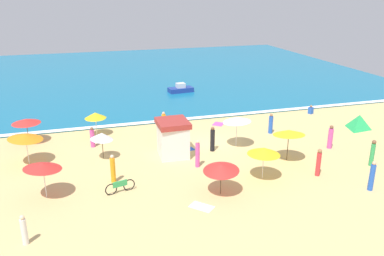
{
  "coord_description": "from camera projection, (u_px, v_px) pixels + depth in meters",
  "views": [
    {
      "loc": [
        -9.31,
        -26.57,
        11.21
      ],
      "look_at": [
        -0.86,
        1.81,
        0.8
      ],
      "focal_mm": 37.17,
      "sensor_mm": 36.0,
      "label": 1
    }
  ],
  "objects": [
    {
      "name": "ground_plane",
      "position": [
        210.0,
        144.0,
        30.25
      ],
      "size": [
        60.0,
        60.0,
        0.0
      ],
      "primitive_type": "plane",
      "color": "#D8B775"
    },
    {
      "name": "ocean_water",
      "position": [
        145.0,
        73.0,
        55.55
      ],
      "size": [
        60.0,
        44.0,
        0.1
      ],
      "primitive_type": "cube",
      "color": "#146B93",
      "rests_on": "ground_plane"
    },
    {
      "name": "wave_breaker_foam",
      "position": [
        187.0,
        119.0,
        35.91
      ],
      "size": [
        57.0,
        0.7,
        0.01
      ],
      "primitive_type": "cube",
      "color": "white",
      "rests_on": "ocean_water"
    },
    {
      "name": "lifeguard_cabana",
      "position": [
        173.0,
        138.0,
        27.85
      ],
      "size": [
        2.12,
        2.4,
        2.6
      ],
      "color": "white",
      "rests_on": "ground_plane"
    },
    {
      "name": "beach_umbrella_0",
      "position": [
        26.0,
        121.0,
        29.96
      ],
      "size": [
        2.56,
        2.56,
        1.97
      ],
      "color": "#4C3823",
      "rests_on": "ground_plane"
    },
    {
      "name": "beach_umbrella_1",
      "position": [
        289.0,
        132.0,
        26.79
      ],
      "size": [
        2.37,
        2.39,
        2.33
      ],
      "color": "#4C3823",
      "rests_on": "ground_plane"
    },
    {
      "name": "beach_umbrella_2",
      "position": [
        237.0,
        119.0,
        29.19
      ],
      "size": [
        2.92,
        2.91,
        2.4
      ],
      "color": "silver",
      "rests_on": "ground_plane"
    },
    {
      "name": "beach_umbrella_3",
      "position": [
        264.0,
        151.0,
        24.22
      ],
      "size": [
        2.59,
        2.58,
        2.09
      ],
      "color": "silver",
      "rests_on": "ground_plane"
    },
    {
      "name": "beach_umbrella_4",
      "position": [
        221.0,
        167.0,
        22.43
      ],
      "size": [
        2.95,
        2.96,
        2.0
      ],
      "color": "#4C3823",
      "rests_on": "ground_plane"
    },
    {
      "name": "beach_umbrella_5",
      "position": [
        95.0,
        115.0,
        31.52
      ],
      "size": [
        1.9,
        1.9,
        1.95
      ],
      "color": "silver",
      "rests_on": "ground_plane"
    },
    {
      "name": "beach_umbrella_6",
      "position": [
        25.0,
        137.0,
        26.31
      ],
      "size": [
        2.44,
        2.41,
        2.24
      ],
      "color": "silver",
      "rests_on": "ground_plane"
    },
    {
      "name": "beach_umbrella_7",
      "position": [
        102.0,
        136.0,
        27.14
      ],
      "size": [
        1.88,
        1.85,
        2.0
      ],
      "color": "#4C3823",
      "rests_on": "ground_plane"
    },
    {
      "name": "beach_umbrella_8",
      "position": [
        43.0,
        166.0,
        21.93
      ],
      "size": [
        2.69,
        2.67,
        2.25
      ],
      "color": "silver",
      "rests_on": "ground_plane"
    },
    {
      "name": "beach_tent",
      "position": [
        359.0,
        121.0,
        33.66
      ],
      "size": [
        2.8,
        2.71,
        1.16
      ],
      "color": "green",
      "rests_on": "ground_plane"
    },
    {
      "name": "parked_bicycle",
      "position": [
        120.0,
        186.0,
        23.01
      ],
      "size": [
        1.78,
        0.5,
        0.76
      ],
      "color": "black",
      "rests_on": "ground_plane"
    },
    {
      "name": "beachgoer_0",
      "position": [
        271.0,
        124.0,
        32.37
      ],
      "size": [
        0.38,
        0.38,
        1.66
      ],
      "color": "blue",
      "rests_on": "ground_plane"
    },
    {
      "name": "beachgoer_1",
      "position": [
        372.0,
        176.0,
        23.12
      ],
      "size": [
        0.37,
        0.37,
        1.84
      ],
      "color": "blue",
      "rests_on": "ground_plane"
    },
    {
      "name": "beachgoer_2",
      "position": [
        330.0,
        137.0,
        29.29
      ],
      "size": [
        0.45,
        0.45,
        1.78
      ],
      "color": "#D84CA5",
      "rests_on": "ground_plane"
    },
    {
      "name": "beachgoer_3",
      "position": [
        113.0,
        169.0,
        24.05
      ],
      "size": [
        0.42,
        0.42,
        1.82
      ],
      "color": "orange",
      "rests_on": "ground_plane"
    },
    {
      "name": "beachgoer_4",
      "position": [
        24.0,
        230.0,
        18.22
      ],
      "size": [
        0.35,
        0.35,
        1.52
      ],
      "color": "white",
      "rests_on": "ground_plane"
    },
    {
      "name": "beachgoer_5",
      "position": [
        164.0,
        123.0,
        32.47
      ],
      "size": [
        0.46,
        0.46,
        1.79
      ],
      "color": "orange",
      "rests_on": "ground_plane"
    },
    {
      "name": "beachgoer_6",
      "position": [
        372.0,
        153.0,
        26.36
      ],
      "size": [
        0.34,
        0.34,
        1.82
      ],
      "color": "green",
      "rests_on": "ground_plane"
    },
    {
      "name": "beachgoer_7",
      "position": [
        213.0,
        139.0,
        28.77
      ],
      "size": [
        0.45,
        0.45,
        1.87
      ],
      "color": "black",
      "rests_on": "ground_plane"
    },
    {
      "name": "beachgoer_8",
      "position": [
        311.0,
        110.0,
        37.61
      ],
      "size": [
        0.5,
        0.5,
        0.84
      ],
      "color": "blue",
      "rests_on": "ground_plane"
    },
    {
      "name": "beachgoer_9",
      "position": [
        198.0,
        154.0,
        26.17
      ],
      "size": [
        0.32,
        0.32,
        1.89
      ],
      "color": "#D84CA5",
      "rests_on": "ground_plane"
    },
    {
      "name": "beachgoer_10",
      "position": [
        92.0,
        138.0,
        29.56
      ],
      "size": [
        0.36,
        0.36,
        1.56
      ],
      "color": "#D84CA5",
      "rests_on": "ground_plane"
    },
    {
      "name": "beachgoer_11",
      "position": [
        319.0,
        162.0,
        24.93
      ],
      "size": [
        0.37,
        0.37,
        1.81
      ],
      "color": "red",
      "rests_on": "ground_plane"
    },
    {
      "name": "beach_towel_0",
      "position": [
        202.0,
        207.0,
        21.59
      ],
      "size": [
        1.44,
        1.46,
        0.01
      ],
      "color": "white",
      "rests_on": "ground_plane"
    },
    {
      "name": "beach_towel_1",
      "position": [
        218.0,
        124.0,
        34.78
      ],
      "size": [
        1.36,
        1.39,
        0.01
      ],
      "color": "#D84CA5",
      "rests_on": "ground_plane"
    },
    {
      "name": "beach_towel_2",
      "position": [
        183.0,
        150.0,
        29.11
      ],
      "size": [
        1.86,
        0.99,
        0.01
      ],
      "color": "blue",
      "rests_on": "ground_plane"
    },
    {
      "name": "small_boat_0",
      "position": [
        181.0,
        89.0,
        45.11
      ],
      "size": [
        2.88,
        1.61,
        1.03
      ],
      "color": "navy",
      "rests_on": "ocean_water"
    }
  ]
}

